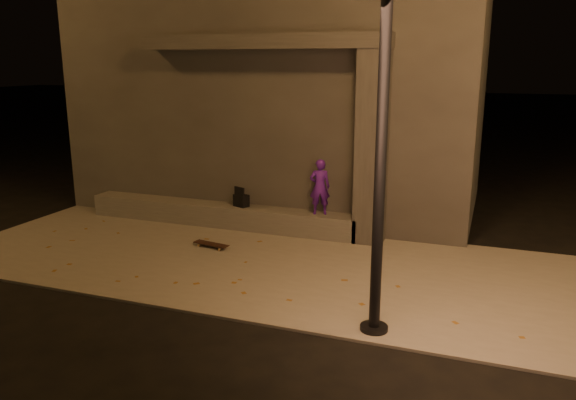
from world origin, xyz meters
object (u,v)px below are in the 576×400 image
at_px(column, 372,149).
at_px(street_lamp_0, 386,25).
at_px(backpack, 241,200).
at_px(skateboarder, 320,187).
at_px(skateboard, 211,244).

relative_size(column, street_lamp_0, 0.54).
distance_m(backpack, street_lamp_0, 5.98).
height_order(skateboarder, backpack, skateboarder).
relative_size(skateboarder, street_lamp_0, 0.16).
xyz_separation_m(skateboarder, skateboard, (-1.67, -1.40, -0.93)).
xyz_separation_m(column, street_lamp_0, (0.86, -3.61, 1.97)).
bearing_deg(street_lamp_0, skateboard, 147.96).
height_order(skateboarder, street_lamp_0, street_lamp_0).
xyz_separation_m(backpack, skateboard, (0.02, -1.40, -0.53)).
bearing_deg(backpack, skateboard, -66.33).
bearing_deg(skateboard, skateboarder, 49.86).
bearing_deg(column, skateboarder, 180.00).
distance_m(skateboarder, street_lamp_0, 4.92).
bearing_deg(skateboard, street_lamp_0, -22.17).
bearing_deg(skateboard, column, 37.55).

